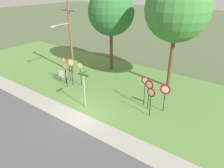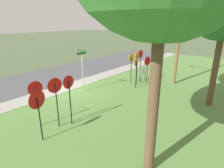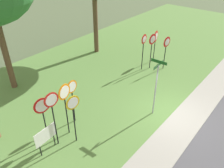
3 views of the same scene
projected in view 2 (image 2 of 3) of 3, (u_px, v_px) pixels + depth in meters
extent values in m
plane|color=#4C5B3D|center=(71.00, 91.00, 14.39)|extent=(160.00, 160.00, 0.00)
cube|color=#4C4C51|center=(38.00, 79.00, 17.26)|extent=(44.00, 6.40, 0.01)
cube|color=#99968C|center=(65.00, 88.00, 14.86)|extent=(44.00, 1.60, 0.06)
cube|color=#567F3D|center=(137.00, 113.00, 10.78)|extent=(44.00, 12.00, 0.04)
cylinder|color=black|center=(137.00, 70.00, 15.29)|extent=(0.06, 0.06, 2.45)
cylinder|color=orange|center=(137.00, 56.00, 14.94)|extent=(0.74, 0.15, 0.74)
cylinder|color=white|center=(137.00, 56.00, 14.95)|extent=(0.57, 0.11, 0.58)
cylinder|color=black|center=(136.00, 75.00, 14.52)|extent=(0.06, 0.06, 2.15)
cylinder|color=orange|center=(136.00, 62.00, 14.22)|extent=(0.65, 0.09, 0.66)
cylinder|color=white|center=(136.00, 62.00, 14.23)|extent=(0.51, 0.06, 0.51)
cylinder|color=black|center=(131.00, 70.00, 15.80)|extent=(0.06, 0.06, 2.26)
cylinder|color=gold|center=(131.00, 57.00, 15.48)|extent=(0.66, 0.11, 0.66)
cylinder|color=white|center=(131.00, 57.00, 15.49)|extent=(0.51, 0.07, 0.51)
cylinder|color=black|center=(147.00, 72.00, 15.71)|extent=(0.06, 0.06, 1.99)
cylinder|color=red|center=(147.00, 61.00, 15.43)|extent=(0.75, 0.17, 0.75)
cylinder|color=white|center=(147.00, 61.00, 15.44)|extent=(0.58, 0.12, 0.59)
cylinder|color=black|center=(140.00, 68.00, 15.94)|extent=(0.06, 0.06, 2.54)
cylinder|color=red|center=(141.00, 54.00, 15.57)|extent=(0.67, 0.08, 0.67)
cylinder|color=white|center=(140.00, 54.00, 15.58)|extent=(0.52, 0.05, 0.52)
cylinder|color=black|center=(70.00, 103.00, 9.26)|extent=(0.06, 0.06, 2.35)
cone|color=red|center=(68.00, 82.00, 8.92)|extent=(0.66, 0.05, 0.66)
cone|color=silver|center=(68.00, 82.00, 8.94)|extent=(0.45, 0.03, 0.45)
cylinder|color=black|center=(57.00, 106.00, 9.07)|extent=(0.06, 0.06, 2.26)
cone|color=red|center=(55.00, 85.00, 8.75)|extent=(0.74, 0.12, 0.74)
cone|color=silver|center=(54.00, 85.00, 8.77)|extent=(0.50, 0.08, 0.51)
cylinder|color=black|center=(40.00, 120.00, 8.01)|extent=(0.06, 0.06, 2.04)
cone|color=red|center=(37.00, 100.00, 7.73)|extent=(0.82, 0.17, 0.83)
cone|color=silver|center=(36.00, 99.00, 7.74)|extent=(0.56, 0.11, 0.56)
cylinder|color=black|center=(38.00, 107.00, 9.15)|extent=(0.06, 0.06, 2.09)
cone|color=red|center=(35.00, 88.00, 8.86)|extent=(0.72, 0.14, 0.72)
cone|color=silver|center=(35.00, 88.00, 8.88)|extent=(0.49, 0.09, 0.49)
cylinder|color=#9EA0A8|center=(83.00, 73.00, 13.80)|extent=(0.07, 0.07, 2.82)
cylinder|color=#9EA0A8|center=(82.00, 54.00, 13.34)|extent=(0.09, 0.09, 0.03)
cube|color=#19511E|center=(82.00, 53.00, 13.32)|extent=(0.96, 0.08, 0.15)
cube|color=#19511E|center=(82.00, 51.00, 13.27)|extent=(0.07, 0.82, 0.15)
cylinder|color=brown|center=(179.00, 38.00, 14.75)|extent=(0.24, 0.24, 7.67)
cylinder|color=#9EA0A8|center=(168.00, 16.00, 14.86)|extent=(0.08, 2.18, 0.08)
ellipsoid|color=#B7B7BC|center=(156.00, 17.00, 15.53)|extent=(0.40, 0.56, 0.18)
cylinder|color=black|center=(145.00, 77.00, 16.91)|extent=(0.05, 0.05, 0.55)
cylinder|color=black|center=(141.00, 79.00, 16.32)|extent=(0.05, 0.05, 0.55)
cube|color=white|center=(143.00, 71.00, 16.42)|extent=(1.10, 0.10, 0.70)
cylinder|color=brown|center=(216.00, 65.00, 11.00)|extent=(0.36, 0.36, 5.23)
cylinder|color=brown|center=(154.00, 93.00, 5.78)|extent=(0.36, 0.36, 5.86)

